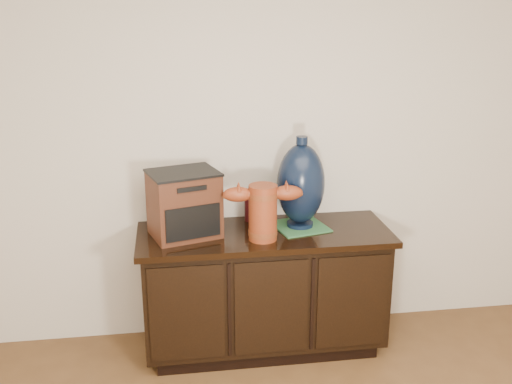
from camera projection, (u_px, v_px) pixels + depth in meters
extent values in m
plane|color=beige|center=(258.00, 129.00, 3.55)|extent=(4.50, 0.00, 4.50)
cube|color=black|center=(264.00, 340.00, 3.67)|extent=(1.29, 0.45, 0.08)
cube|color=black|center=(264.00, 287.00, 3.56)|extent=(1.40, 0.50, 0.64)
cube|color=black|center=(264.00, 234.00, 3.46)|extent=(1.46, 0.56, 0.03)
cube|color=black|center=(187.00, 314.00, 3.26)|extent=(0.41, 0.01, 0.56)
cube|color=black|center=(271.00, 308.00, 3.32)|extent=(0.41, 0.01, 0.56)
cube|color=black|center=(352.00, 302.00, 3.39)|extent=(0.41, 0.01, 0.56)
cylinder|color=maroon|center=(263.00, 213.00, 3.30)|extent=(0.16, 0.16, 0.32)
cylinder|color=#43190D|center=(263.00, 232.00, 3.33)|extent=(0.17, 0.17, 0.03)
cylinder|color=#43190D|center=(263.00, 194.00, 3.26)|extent=(0.17, 0.17, 0.03)
ellipsoid|color=maroon|center=(238.00, 194.00, 3.25)|extent=(0.17, 0.09, 0.08)
ellipsoid|color=maroon|center=(288.00, 193.00, 3.28)|extent=(0.17, 0.09, 0.08)
cube|color=#421E10|center=(184.00, 205.00, 3.35)|extent=(0.43, 0.38, 0.36)
cube|color=black|center=(193.00, 223.00, 3.24)|extent=(0.30, 0.10, 0.19)
cube|color=black|center=(183.00, 173.00, 3.30)|extent=(0.44, 0.39, 0.01)
cube|color=#2B5F35|center=(300.00, 226.00, 3.52)|extent=(0.35, 0.35, 0.01)
cylinder|color=black|center=(300.00, 224.00, 3.52)|extent=(0.15, 0.15, 0.02)
ellipsoid|color=black|center=(301.00, 184.00, 3.44)|extent=(0.33, 0.33, 0.47)
cylinder|color=black|center=(302.00, 140.00, 3.37)|extent=(0.07, 0.07, 0.04)
cylinder|color=#5E1013|center=(249.00, 210.00, 3.61)|extent=(0.06, 0.06, 0.14)
cylinder|color=silver|center=(249.00, 197.00, 3.58)|extent=(0.05, 0.05, 0.02)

